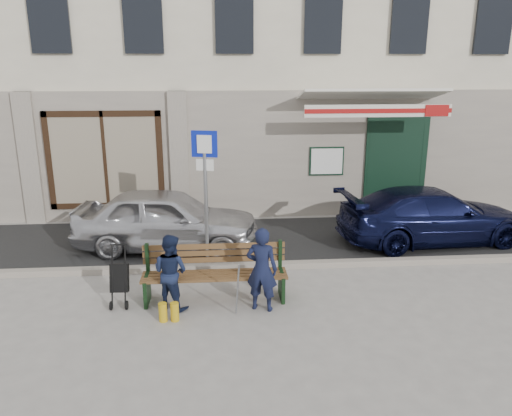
{
  "coord_description": "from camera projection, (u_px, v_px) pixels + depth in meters",
  "views": [
    {
      "loc": [
        -0.46,
        -7.42,
        3.82
      ],
      "look_at": [
        0.25,
        1.6,
        1.2
      ],
      "focal_mm": 35.0,
      "sensor_mm": 36.0,
      "label": 1
    }
  ],
  "objects": [
    {
      "name": "ground",
      "position": [
        249.0,
        305.0,
        8.2
      ],
      "size": [
        80.0,
        80.0,
        0.0
      ],
      "primitive_type": "plane",
      "color": "#9E9991",
      "rests_on": "ground"
    },
    {
      "name": "asphalt_lane",
      "position": [
        240.0,
        241.0,
        11.17
      ],
      "size": [
        60.0,
        3.2,
        0.01
      ],
      "primitive_type": "cube",
      "color": "#282828",
      "rests_on": "ground"
    },
    {
      "name": "curb",
      "position": [
        244.0,
        266.0,
        9.62
      ],
      "size": [
        60.0,
        0.18,
        0.12
      ],
      "primitive_type": "cube",
      "color": "#9E9384",
      "rests_on": "ground"
    },
    {
      "name": "building",
      "position": [
        230.0,
        24.0,
        14.92
      ],
      "size": [
        20.0,
        8.27,
        10.0
      ],
      "color": "beige",
      "rests_on": "ground"
    },
    {
      "name": "car_silver",
      "position": [
        167.0,
        219.0,
        10.55
      ],
      "size": [
        4.02,
        2.0,
        1.32
      ],
      "primitive_type": "imported",
      "rotation": [
        0.0,
        0.0,
        1.45
      ],
      "color": "silver",
      "rests_on": "ground"
    },
    {
      "name": "car_navy",
      "position": [
        432.0,
        215.0,
        11.0
      ],
      "size": [
        4.31,
        2.08,
        1.21
      ],
      "primitive_type": "imported",
      "rotation": [
        0.0,
        0.0,
        1.67
      ],
      "color": "black",
      "rests_on": "ground"
    },
    {
      "name": "parking_sign",
      "position": [
        205.0,
        177.0,
        9.35
      ],
      "size": [
        0.48,
        0.15,
        2.65
      ],
      "rotation": [
        0.0,
        0.0,
        -0.25
      ],
      "color": "gray",
      "rests_on": "ground"
    },
    {
      "name": "bench",
      "position": [
        212.0,
        275.0,
        8.27
      ],
      "size": [
        2.4,
        1.17,
        0.98
      ],
      "color": "brown",
      "rests_on": "ground"
    },
    {
      "name": "man",
      "position": [
        262.0,
        269.0,
        7.89
      ],
      "size": [
        0.58,
        0.48,
        1.38
      ],
      "primitive_type": "imported",
      "rotation": [
        0.0,
        0.0,
        2.81
      ],
      "color": "#121732",
      "rests_on": "ground"
    },
    {
      "name": "woman",
      "position": [
        171.0,
        272.0,
        7.97
      ],
      "size": [
        0.76,
        0.72,
        1.25
      ],
      "primitive_type": "imported",
      "rotation": [
        0.0,
        0.0,
        2.59
      ],
      "color": "#151E3B",
      "rests_on": "ground"
    },
    {
      "name": "stroller",
      "position": [
        119.0,
        279.0,
        8.12
      ],
      "size": [
        0.3,
        0.42,
        1.01
      ],
      "rotation": [
        0.0,
        0.0,
        -0.03
      ],
      "color": "black",
      "rests_on": "ground"
    }
  ]
}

